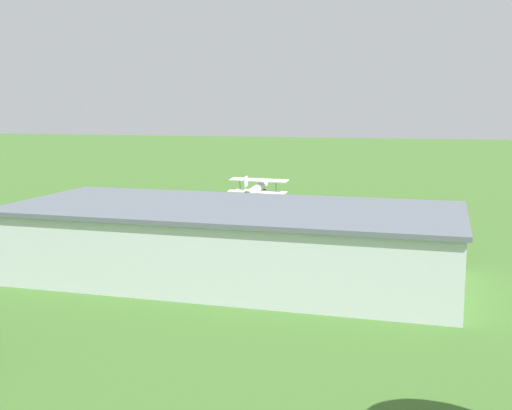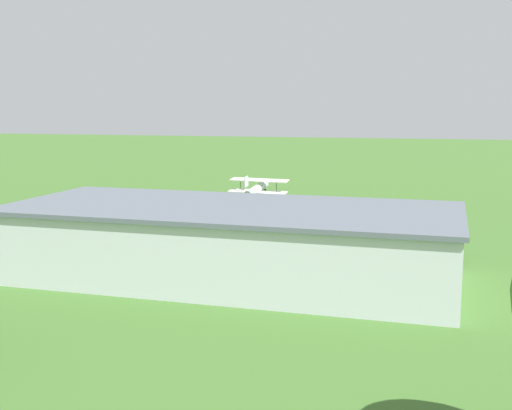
{
  "view_description": "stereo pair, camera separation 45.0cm",
  "coord_description": "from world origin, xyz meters",
  "px_view_note": "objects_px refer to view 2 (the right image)",
  "views": [
    {
      "loc": [
        -14.41,
        89.14,
        13.71
      ],
      "look_at": [
        5.03,
        17.2,
        2.4
      ],
      "focal_mm": 45.61,
      "sensor_mm": 36.0,
      "label": 1
    },
    {
      "loc": [
        -14.85,
        89.03,
        13.71
      ],
      "look_at": [
        5.03,
        17.2,
        2.4
      ],
      "focal_mm": 45.61,
      "sensor_mm": 36.0,
      "label": 2
    }
  ],
  "objects_px": {
    "car_green": "(432,241)",
    "person_by_parked_cars": "(181,224)",
    "person_near_hangar_door": "(453,248)",
    "car_black": "(3,224)",
    "biplane": "(256,189)",
    "car_silver": "(64,225)",
    "car_blue": "(116,228)",
    "person_beside_truck": "(397,237)",
    "person_walking_on_apron": "(200,224)",
    "hangar": "(231,242)",
    "person_at_fence_line": "(171,224)"
  },
  "relations": [
    {
      "from": "car_black",
      "to": "person_beside_truck",
      "type": "relative_size",
      "value": 2.43
    },
    {
      "from": "car_green",
      "to": "car_silver",
      "type": "bearing_deg",
      "value": 1.96
    },
    {
      "from": "hangar",
      "to": "car_blue",
      "type": "xyz_separation_m",
      "value": [
        17.13,
        -13.1,
        -2.08
      ]
    },
    {
      "from": "person_beside_truck",
      "to": "person_by_parked_cars",
      "type": "bearing_deg",
      "value": -2.81
    },
    {
      "from": "person_by_parked_cars",
      "to": "car_black",
      "type": "bearing_deg",
      "value": 15.77
    },
    {
      "from": "person_near_hangar_door",
      "to": "person_by_parked_cars",
      "type": "distance_m",
      "value": 29.27
    },
    {
      "from": "person_walking_on_apron",
      "to": "hangar",
      "type": "bearing_deg",
      "value": 117.51
    },
    {
      "from": "person_beside_truck",
      "to": "car_silver",
      "type": "bearing_deg",
      "value": 4.24
    },
    {
      "from": "car_black",
      "to": "biplane",
      "type": "bearing_deg",
      "value": -137.54
    },
    {
      "from": "person_near_hangar_door",
      "to": "car_silver",
      "type": "bearing_deg",
      "value": -1.63
    },
    {
      "from": "biplane",
      "to": "person_by_parked_cars",
      "type": "xyz_separation_m",
      "value": [
        4.29,
        15.86,
        -2.12
      ]
    },
    {
      "from": "car_blue",
      "to": "person_by_parked_cars",
      "type": "relative_size",
      "value": 2.91
    },
    {
      "from": "car_silver",
      "to": "person_at_fence_line",
      "type": "distance_m",
      "value": 11.72
    },
    {
      "from": "person_walking_on_apron",
      "to": "person_beside_truck",
      "type": "bearing_deg",
      "value": 175.21
    },
    {
      "from": "person_beside_truck",
      "to": "person_by_parked_cars",
      "type": "distance_m",
      "value": 23.59
    },
    {
      "from": "hangar",
      "to": "person_near_hangar_door",
      "type": "height_order",
      "value": "hangar"
    },
    {
      "from": "car_silver",
      "to": "car_blue",
      "type": "bearing_deg",
      "value": 178.69
    },
    {
      "from": "biplane",
      "to": "car_green",
      "type": "height_order",
      "value": "biplane"
    },
    {
      "from": "hangar",
      "to": "car_silver",
      "type": "height_order",
      "value": "hangar"
    },
    {
      "from": "car_green",
      "to": "person_at_fence_line",
      "type": "xyz_separation_m",
      "value": [
        28.06,
        -2.51,
        -0.08
      ]
    },
    {
      "from": "hangar",
      "to": "person_by_parked_cars",
      "type": "bearing_deg",
      "value": -56.5
    },
    {
      "from": "car_silver",
      "to": "person_by_parked_cars",
      "type": "xyz_separation_m",
      "value": [
        -12.22,
        -3.81,
        -0.01
      ]
    },
    {
      "from": "car_blue",
      "to": "car_black",
      "type": "height_order",
      "value": "car_blue"
    },
    {
      "from": "person_by_parked_cars",
      "to": "car_blue",
      "type": "bearing_deg",
      "value": 34.09
    },
    {
      "from": "car_green",
      "to": "car_blue",
      "type": "xyz_separation_m",
      "value": [
        32.75,
        1.49,
        -0.04
      ]
    },
    {
      "from": "car_green",
      "to": "person_by_parked_cars",
      "type": "height_order",
      "value": "car_green"
    },
    {
      "from": "car_blue",
      "to": "car_silver",
      "type": "relative_size",
      "value": 0.97
    },
    {
      "from": "biplane",
      "to": "person_by_parked_cars",
      "type": "relative_size",
      "value": 5.16
    },
    {
      "from": "hangar",
      "to": "person_by_parked_cars",
      "type": "relative_size",
      "value": 22.74
    },
    {
      "from": "person_near_hangar_door",
      "to": "person_beside_truck",
      "type": "bearing_deg",
      "value": -35.87
    },
    {
      "from": "person_near_hangar_door",
      "to": "person_walking_on_apron",
      "type": "height_order",
      "value": "person_near_hangar_door"
    },
    {
      "from": "person_near_hangar_door",
      "to": "person_at_fence_line",
      "type": "height_order",
      "value": "person_near_hangar_door"
    },
    {
      "from": "hangar",
      "to": "person_beside_truck",
      "type": "bearing_deg",
      "value": -127.66
    },
    {
      "from": "person_beside_truck",
      "to": "person_near_hangar_door",
      "type": "bearing_deg",
      "value": 144.13
    },
    {
      "from": "hangar",
      "to": "car_green",
      "type": "height_order",
      "value": "hangar"
    },
    {
      "from": "hangar",
      "to": "car_blue",
      "type": "height_order",
      "value": "hangar"
    },
    {
      "from": "biplane",
      "to": "car_green",
      "type": "xyz_separation_m",
      "value": [
        -22.62,
        18.33,
        -2.02
      ]
    },
    {
      "from": "car_green",
      "to": "person_near_hangar_door",
      "type": "distance_m",
      "value": 3.17
    },
    {
      "from": "car_silver",
      "to": "person_at_fence_line",
      "type": "height_order",
      "value": "person_at_fence_line"
    },
    {
      "from": "biplane",
      "to": "car_blue",
      "type": "distance_m",
      "value": 22.36
    },
    {
      "from": "car_green",
      "to": "person_near_hangar_door",
      "type": "bearing_deg",
      "value": 127.66
    },
    {
      "from": "person_beside_truck",
      "to": "person_walking_on_apron",
      "type": "distance_m",
      "value": 21.56
    },
    {
      "from": "biplane",
      "to": "car_silver",
      "type": "xyz_separation_m",
      "value": [
        16.51,
        19.67,
        -2.11
      ]
    },
    {
      "from": "car_blue",
      "to": "person_near_hangar_door",
      "type": "relative_size",
      "value": 2.74
    },
    {
      "from": "car_silver",
      "to": "person_at_fence_line",
      "type": "relative_size",
      "value": 2.92
    },
    {
      "from": "car_blue",
      "to": "car_black",
      "type": "relative_size",
      "value": 1.08
    },
    {
      "from": "car_blue",
      "to": "person_beside_truck",
      "type": "relative_size",
      "value": 2.62
    },
    {
      "from": "person_near_hangar_door",
      "to": "person_at_fence_line",
      "type": "distance_m",
      "value": 30.41
    },
    {
      "from": "car_silver",
      "to": "person_at_fence_line",
      "type": "xyz_separation_m",
      "value": [
        -11.07,
        -3.85,
        0.01
      ]
    },
    {
      "from": "car_silver",
      "to": "person_near_hangar_door",
      "type": "height_order",
      "value": "person_near_hangar_door"
    }
  ]
}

